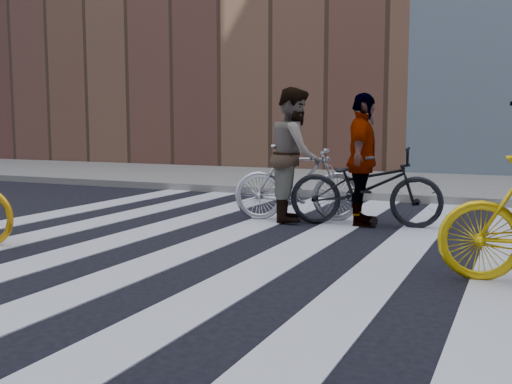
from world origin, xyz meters
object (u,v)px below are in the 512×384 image
Objects in this scene: bike_silver_mid at (298,183)px; bike_dark_rear at (365,187)px; rider_mid at (295,155)px; rider_rear at (362,160)px.

bike_silver_mid is 1.02m from bike_dark_rear.
bike_dark_rear is (1.02, -0.05, -0.01)m from bike_silver_mid.
bike_silver_mid reaches higher than bike_dark_rear.
rider_mid is (-1.07, 0.05, 0.42)m from bike_dark_rear.
rider_rear is (0.97, -0.05, 0.36)m from bike_silver_mid.
bike_dark_rear is at bearing -98.71° from rider_rear.
rider_mid is at bearing 71.89° from bike_silver_mid.
rider_rear is (-0.05, 0.00, 0.37)m from bike_dark_rear.
bike_silver_mid is 0.96× the size of rider_mid.
rider_mid reaches higher than bike_silver_mid.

